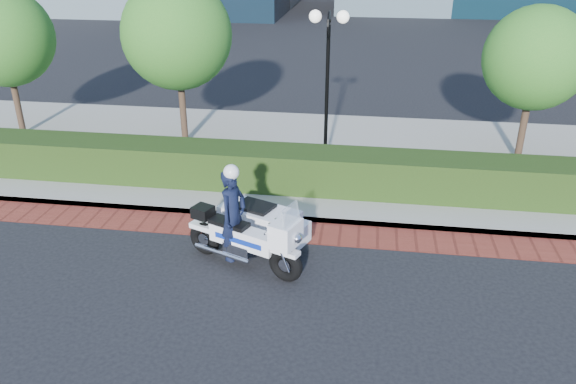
# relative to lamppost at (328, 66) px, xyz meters

# --- Properties ---
(ground) EXTENTS (120.00, 120.00, 0.00)m
(ground) POSITION_rel_lamppost_xyz_m (-1.00, -5.20, -2.96)
(ground) COLOR black
(ground) RESTS_ON ground
(brick_strip) EXTENTS (60.00, 1.00, 0.01)m
(brick_strip) POSITION_rel_lamppost_xyz_m (-1.00, -3.70, -2.95)
(brick_strip) COLOR maroon
(brick_strip) RESTS_ON ground
(sidewalk) EXTENTS (60.00, 8.00, 0.15)m
(sidewalk) POSITION_rel_lamppost_xyz_m (-1.00, 0.80, -2.88)
(sidewalk) COLOR gray
(sidewalk) RESTS_ON ground
(hedge_main) EXTENTS (18.00, 1.20, 1.00)m
(hedge_main) POSITION_rel_lamppost_xyz_m (-1.00, -1.60, -2.31)
(hedge_main) COLOR black
(hedge_main) RESTS_ON sidewalk
(lamppost) EXTENTS (1.02, 0.70, 4.21)m
(lamppost) POSITION_rel_lamppost_xyz_m (0.00, 0.00, 0.00)
(lamppost) COLOR black
(lamppost) RESTS_ON sidewalk
(tree_a) EXTENTS (3.00, 3.00, 4.58)m
(tree_a) POSITION_rel_lamppost_xyz_m (-10.00, 1.30, 0.26)
(tree_a) COLOR #332319
(tree_a) RESTS_ON sidewalk
(tree_b) EXTENTS (3.20, 3.20, 4.89)m
(tree_b) POSITION_rel_lamppost_xyz_m (-4.50, 1.30, 0.48)
(tree_b) COLOR #332319
(tree_b) RESTS_ON sidewalk
(tree_c) EXTENTS (2.80, 2.80, 4.30)m
(tree_c) POSITION_rel_lamppost_xyz_m (5.50, 1.30, 0.09)
(tree_c) COLOR #332319
(tree_c) RESTS_ON sidewalk
(police_motorcycle) EXTENTS (2.56, 2.38, 2.17)m
(police_motorcycle) POSITION_rel_lamppost_xyz_m (-1.13, -4.87, -2.21)
(police_motorcycle) COLOR black
(police_motorcycle) RESTS_ON ground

